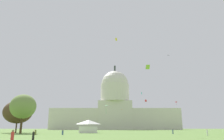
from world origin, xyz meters
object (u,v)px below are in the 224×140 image
person_denim_back_center (62,133)px  capitol_building (115,108)px  person_red_mid_left (12,138)px  kite_cyan_mid (141,93)px  event_tent (88,126)px  person_denim_deep_crowd (172,132)px  person_black_back_left (33,136)px  person_olive_lawn_far_left (35,132)px  kite_orange_low (121,110)px  kite_yellow_high (116,39)px  kite_green_low (105,107)px  person_white_near_tree_west (207,132)px  kite_lime_low (147,67)px  kite_pink_low (176,102)px  kite_white_low (106,110)px  kite_red_mid (145,101)px  tree_west_far (17,112)px  kite_violet_low (87,118)px  tree_west_mid (23,106)px  kite_black_high (168,56)px

person_denim_back_center → capitol_building: bearing=-33.7°
person_red_mid_left → kite_cyan_mid: size_ratio=1.48×
event_tent → person_denim_deep_crowd: size_ratio=4.50×
person_black_back_left → person_olive_lawn_far_left: person_black_back_left is taller
kite_cyan_mid → kite_orange_low: kite_cyan_mid is taller
kite_yellow_high → kite_green_low: kite_yellow_high is taller
person_denim_deep_crowd → kite_yellow_high: 54.14m
event_tent → person_denim_deep_crowd: bearing=-28.8°
person_white_near_tree_west → kite_lime_low: (-14.73, -1.17, 17.15)m
capitol_building → person_red_mid_left: capitol_building is taller
event_tent → kite_pink_low: bearing=36.7°
person_denim_back_center → kite_yellow_high: size_ratio=0.97×
event_tent → kite_white_low: size_ratio=1.81×
kite_red_mid → kite_lime_low: bearing=130.1°
event_tent → kite_pink_low: kite_pink_low is taller
tree_west_far → person_white_near_tree_west: 70.75m
person_olive_lawn_far_left → tree_west_far: bearing=-111.1°
event_tent → person_red_mid_left: event_tent is taller
kite_violet_low → kite_orange_low: 60.55m
person_denim_back_center → kite_violet_low: bearing=-24.6°
capitol_building → kite_white_low: size_ratio=30.42×
event_tent → person_red_mid_left: size_ratio=4.29×
person_denim_deep_crowd → kite_lime_low: bearing=75.0°
capitol_building → kite_yellow_high: capitol_building is taller
tree_west_far → person_black_back_left: (26.40, -55.04, -7.45)m
person_denim_back_center → kite_lime_low: kite_lime_low is taller
capitol_building → person_denim_back_center: size_ratio=85.69×
kite_lime_low → kite_violet_low: kite_lime_low is taller
capitol_building → kite_orange_low: capitol_building is taller
capitol_building → kite_pink_low: size_ratio=58.01×
person_black_back_left → person_white_near_tree_west: person_white_near_tree_west is taller
tree_west_mid → person_black_back_left: tree_west_mid is taller
person_white_near_tree_west → kite_pink_low: size_ratio=0.80×
person_denim_back_center → kite_black_high: bearing=-60.0°
capitol_building → tree_west_mid: 147.79m
event_tent → kite_white_low: (4.44, 89.60, 13.34)m
kite_pink_low → person_black_back_left: bearing=46.6°
kite_lime_low → kite_green_low: (-12.82, 53.20, -5.82)m
tree_west_far → kite_green_low: tree_west_far is taller
kite_cyan_mid → kite_orange_low: (-11.09, 6.53, -8.71)m
tree_west_mid → kite_orange_low: (36.73, 48.15, 2.44)m
person_black_back_left → person_red_mid_left: bearing=-126.3°
tree_west_mid → person_denim_back_center: (17.28, -12.64, -8.57)m
tree_west_mid → person_white_near_tree_west: size_ratio=7.72×
tree_west_far → kite_black_high: (80.17, 62.61, 45.42)m
kite_white_low → kite_red_mid: (31.94, -3.42, 7.14)m
person_red_mid_left → kite_pink_low: 111.31m
kite_cyan_mid → person_white_near_tree_west: bearing=-150.1°
tree_west_mid → kite_lime_low: (41.16, -20.51, 8.73)m
person_black_back_left → kite_cyan_mid: (28.36, 84.31, 19.65)m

